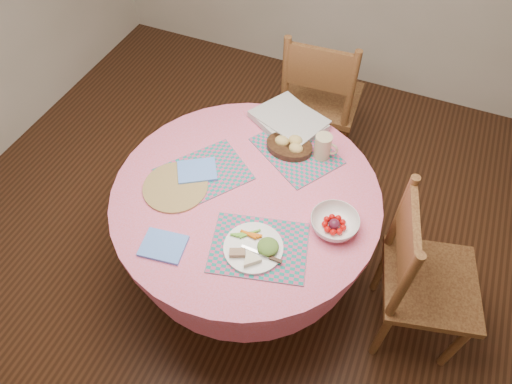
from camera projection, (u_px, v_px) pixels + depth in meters
ground at (248, 272)px, 2.67m from camera, size 4.00×4.00×0.00m
dining_table at (247, 217)px, 2.23m from camera, size 1.24×1.24×0.75m
chair_right at (421, 277)px, 2.09m from camera, size 0.52×0.54×0.97m
chair_back at (320, 99)px, 2.83m from camera, size 0.49×0.47×1.00m
placemat_front at (259, 247)px, 1.90m from camera, size 0.46×0.39×0.01m
placemat_left at (203, 174)px, 2.15m from camera, size 0.48×0.50×0.01m
placemat_back at (296, 151)px, 2.24m from camera, size 0.50×0.47×0.01m
wicker_trivet at (175, 187)px, 2.09m from camera, size 0.30×0.30×0.01m
napkin_near at (163, 246)px, 1.90m from camera, size 0.20×0.16×0.01m
napkin_far at (197, 171)px, 2.15m from camera, size 0.23×0.21×0.01m
dinner_plate at (255, 248)px, 1.87m from camera, size 0.25×0.25×0.05m
bread_bowl at (290, 145)px, 2.22m from camera, size 0.23×0.23×0.08m
latte_mug at (323, 147)px, 2.16m from camera, size 0.12×0.08×0.13m
fruit_bowl at (334, 223)px, 1.94m from camera, size 0.25×0.25×0.07m
newspaper_stack at (289, 120)px, 2.34m from camera, size 0.43×0.40×0.04m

